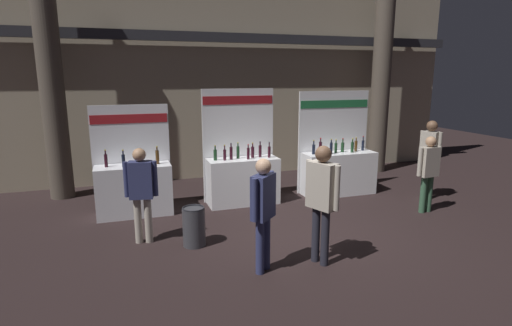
% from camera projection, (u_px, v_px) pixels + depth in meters
% --- Properties ---
extents(ground_plane, '(27.17, 27.17, 0.00)m').
position_uv_depth(ground_plane, '(300.00, 237.00, 7.14)').
color(ground_plane, black).
extents(hall_colonnade, '(13.59, 1.29, 6.82)m').
position_uv_depth(hall_colonnade, '(229.00, 53.00, 10.84)').
color(hall_colonnade, tan).
rests_on(hall_colonnade, ground_plane).
extents(exhibitor_booth_0, '(1.54, 0.66, 2.21)m').
position_uv_depth(exhibitor_booth_0, '(134.00, 186.00, 8.21)').
color(exhibitor_booth_0, white).
rests_on(exhibitor_booth_0, ground_plane).
extents(exhibitor_booth_1, '(1.62, 0.66, 2.51)m').
position_uv_depth(exhibitor_booth_1, '(242.00, 176.00, 8.94)').
color(exhibitor_booth_1, white).
rests_on(exhibitor_booth_1, ground_plane).
extents(exhibitor_booth_2, '(1.82, 0.66, 2.43)m').
position_uv_depth(exhibitor_booth_2, '(338.00, 168.00, 9.67)').
color(exhibitor_booth_2, white).
rests_on(exhibitor_booth_2, ground_plane).
extents(trash_bin, '(0.38, 0.38, 0.67)m').
position_uv_depth(trash_bin, '(194.00, 226.00, 6.73)').
color(trash_bin, '#38383D').
rests_on(trash_bin, ground_plane).
extents(visitor_0, '(0.57, 0.25, 1.59)m').
position_uv_depth(visitor_0, '(429.00, 168.00, 8.27)').
color(visitor_0, '#33563D').
rests_on(visitor_0, ground_plane).
extents(visitor_1, '(0.44, 0.42, 1.67)m').
position_uv_depth(visitor_1, '(263.00, 206.00, 5.71)').
color(visitor_1, navy).
rests_on(visitor_1, ground_plane).
extents(visitor_2, '(0.54, 0.28, 1.63)m').
position_uv_depth(visitor_2, '(141.00, 188.00, 6.73)').
color(visitor_2, '#ADA393').
rests_on(visitor_2, ground_plane).
extents(visitor_3, '(0.37, 0.46, 1.80)m').
position_uv_depth(visitor_3, '(430.00, 152.00, 9.18)').
color(visitor_3, '#ADA393').
rests_on(visitor_3, ground_plane).
extents(visitor_4, '(0.37, 0.58, 1.81)m').
position_uv_depth(visitor_4, '(322.00, 194.00, 5.94)').
color(visitor_4, '#23232D').
rests_on(visitor_4, ground_plane).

